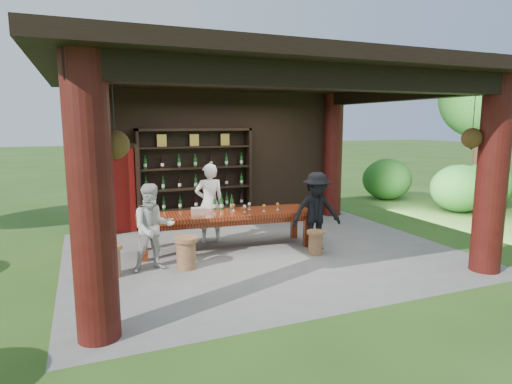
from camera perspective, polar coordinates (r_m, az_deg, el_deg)
name	(u,v)px	position (r m, az deg, el deg)	size (l,w,h in m)	color
ground	(264,252)	(8.55, 1.02, -8.03)	(90.00, 90.00, 0.00)	#2D5119
pavilion	(255,143)	(8.57, -0.15, 6.51)	(7.50, 6.00, 3.60)	slate
wine_shelf	(196,179)	(10.35, -8.05, 1.75)	(2.74, 0.42, 2.41)	black
tasting_table	(226,218)	(8.66, -4.06, -3.48)	(3.56, 1.21, 0.75)	#5E150D
stool_near_left	(186,252)	(7.65, -9.30, -7.90)	(0.43, 0.43, 0.56)	brown
stool_near_right	(316,242)	(8.45, 7.96, -6.59)	(0.35, 0.35, 0.47)	brown
stool_far_left	(110,260)	(7.56, -18.86, -8.58)	(0.41, 0.41, 0.54)	brown
host	(210,203)	(9.14, -6.21, -1.48)	(0.62, 0.41, 1.69)	white
guest_woman	(153,228)	(7.56, -13.55, -4.63)	(0.74, 0.57, 1.52)	beige
guest_man	(316,211)	(8.66, 8.04, -2.54)	(1.01, 0.58, 1.57)	black
table_bottles	(223,202)	(8.93, -4.47, -1.33)	(0.43, 0.15, 0.31)	#194C1E
table_glasses	(254,207)	(8.77, -0.29, -2.03)	(0.96, 0.36, 0.15)	silver
napkin_basket	(198,211)	(8.47, -7.71, -2.56)	(0.26, 0.18, 0.14)	#BF6672
shrubs	(363,207)	(10.43, 14.13, -1.99)	(16.38, 8.71, 1.36)	#194C14
trees	(390,89)	(11.33, 17.50, 13.00)	(21.35, 9.75, 4.80)	#3F2819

